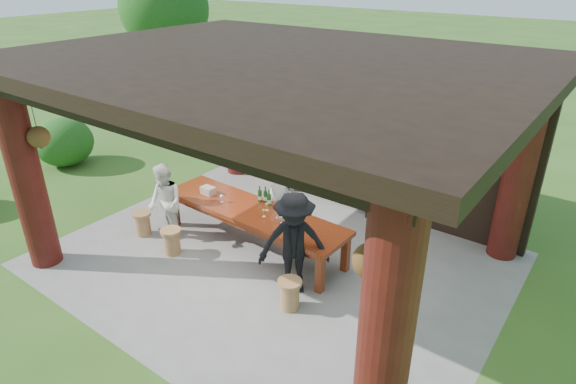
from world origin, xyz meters
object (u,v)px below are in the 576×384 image
Objects in this scene: stool_far_left at (143,223)px; host at (279,189)px; stool_near_right at (290,294)px; stool_near_left at (172,241)px; guest_man at (294,244)px; tasting_table at (253,215)px; wine_shelf at (328,159)px; guest_woman at (165,203)px; napkin_basket at (208,190)px.

stool_far_left is 0.28× the size of host.
stool_near_right is at bearing 110.64° from host.
stool_near_left is 0.28× the size of guest_man.
host is at bearing 93.12° from tasting_table.
guest_man is at bearing 5.27° from stool_far_left.
stool_near_right is at bearing -66.18° from wine_shelf.
guest_man reaches higher than guest_woman.
stool_near_left is 2.47m from guest_man.
napkin_basket reaches higher than tasting_table.
guest_man reaches higher than host.
stool_near_right is at bearing 10.70° from guest_woman.
guest_woman is at bearing -118.47° from napkin_basket.
stool_near_left is 2.57m from stool_near_right.
wine_shelf is at bearing 87.85° from tasting_table.
guest_woman is (-1.56, -3.06, -0.25)m from wine_shelf.
stool_near_right is (1.57, -1.02, -0.38)m from tasting_table.
napkin_basket is (-0.08, 1.04, 0.57)m from stool_near_left.
host is at bearing 42.76° from stool_far_left.
tasting_table is at bearing 146.87° from stool_near_right.
guest_woman is at bearing 174.54° from stool_near_right.
napkin_basket is at bearing 126.07° from guest_man.
guest_woman is at bearing -117.08° from wine_shelf.
guest_woman is at bearing 23.30° from stool_far_left.
tasting_table is 0.85m from host.
napkin_basket is (-2.45, 0.62, -0.03)m from guest_man.
host is 0.98× the size of guest_man.
tasting_table reaches higher than stool_near_right.
tasting_table reaches higher than stool_near_left.
guest_man reaches higher than tasting_table.
stool_near_left is 2.19m from host.
guest_woman reaches higher than stool_near_right.
tasting_table is 7.95× the size of stool_far_left.
wine_shelf is 4.58× the size of stool_near_right.
stool_near_left is at bearing -6.96° from stool_far_left.
wine_shelf is 3.92m from stool_far_left.
guest_man reaches higher than napkin_basket.
stool_far_left is 1.80× the size of napkin_basket.
host reaches higher than stool_near_right.
guest_woman reaches higher than tasting_table.
stool_near_right is 1.87× the size of napkin_basket.
stool_near_right is 2.89m from napkin_basket.
host is 6.37× the size of napkin_basket.
stool_near_left is 0.29× the size of host.
guest_man is (1.36, -0.63, 0.21)m from tasting_table.
guest_woman is 5.62× the size of napkin_basket.
stool_far_left is (-1.96, -0.94, -0.39)m from tasting_table.
stool_near_left is (-1.09, -3.38, -0.73)m from wine_shelf.
guest_man reaches higher than stool_near_left.
guest_woman reaches higher than stool_near_left.
stool_near_right is 2.52m from host.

